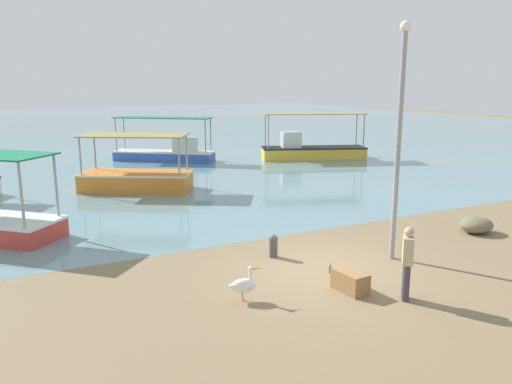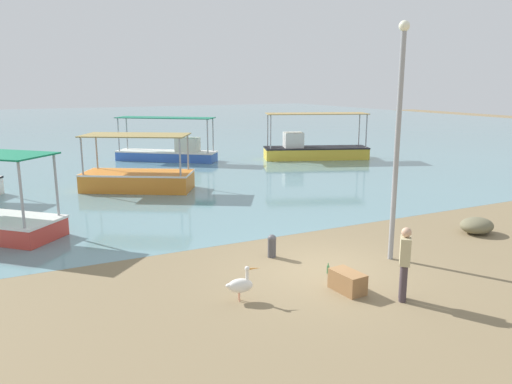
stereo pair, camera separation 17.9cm
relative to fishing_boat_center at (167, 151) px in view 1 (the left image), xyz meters
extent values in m
plane|color=olive|center=(-1.91, -19.83, -0.59)|extent=(120.00, 120.00, 0.00)
cube|color=slate|center=(-1.91, 28.17, -0.59)|extent=(110.00, 90.00, 0.00)
cylinder|color=#99999E|center=(-7.69, -13.52, 1.03)|extent=(0.08, 0.08, 1.96)
cylinder|color=#99999E|center=(-8.72, -14.60, 1.03)|extent=(0.08, 0.08, 1.96)
cube|color=blue|center=(-0.17, 0.13, -0.28)|extent=(5.80, 4.92, 0.61)
cube|color=silver|center=(-0.17, 0.13, -0.02)|extent=(5.86, 4.97, 0.08)
cylinder|color=#99999E|center=(-2.80, 1.41, 1.04)|extent=(0.08, 0.08, 2.03)
cylinder|color=#99999E|center=(-2.08, 2.34, 1.04)|extent=(0.08, 0.08, 2.03)
cylinder|color=#99999E|center=(1.75, -2.08, 1.04)|extent=(0.08, 0.08, 2.03)
cylinder|color=#99999E|center=(2.46, -1.16, 1.04)|extent=(0.08, 0.08, 2.03)
cube|color=#1B6C50|center=(-0.17, 0.13, 2.08)|extent=(5.71, 4.88, 0.05)
cube|color=beige|center=(0.95, -0.73, 0.45)|extent=(1.68, 1.61, 0.86)
cube|color=gold|center=(8.64, -3.35, -0.21)|extent=(6.74, 3.97, 0.75)
cube|color=black|center=(8.64, -3.35, 0.13)|extent=(6.79, 4.02, 0.08)
cylinder|color=#99999E|center=(11.73, -3.70, 1.21)|extent=(0.08, 0.08, 2.09)
cylinder|color=#99999E|center=(11.19, -5.13, 1.21)|extent=(0.08, 0.08, 2.09)
cylinder|color=#99999E|center=(6.08, -1.56, 1.21)|extent=(0.08, 0.08, 2.09)
cylinder|color=#99999E|center=(5.54, -2.99, 1.21)|extent=(0.08, 0.08, 2.09)
cube|color=#987D48|center=(8.64, -3.35, 2.28)|extent=(6.59, 3.99, 0.05)
cube|color=silver|center=(7.26, -2.82, 0.64)|extent=(1.54, 1.57, 0.94)
cube|color=orange|center=(-3.84, -7.84, -0.17)|extent=(5.13, 4.10, 0.83)
cube|color=silver|center=(-3.84, -7.84, 0.20)|extent=(5.19, 4.15, 0.08)
cylinder|color=#99999E|center=(-1.55, -8.20, 1.06)|extent=(0.08, 0.08, 1.64)
cylinder|color=#99999E|center=(-2.40, -9.65, 1.06)|extent=(0.08, 0.08, 1.64)
cylinder|color=#99999E|center=(-5.28, -6.02, 1.06)|extent=(0.08, 0.08, 1.64)
cylinder|color=#99999E|center=(-6.13, -7.47, 1.06)|extent=(0.08, 0.08, 1.64)
cube|color=olive|center=(-3.84, -7.84, 1.91)|extent=(5.01, 4.08, 0.05)
cylinder|color=#E0997A|center=(-4.59, -20.55, -0.48)|extent=(0.03, 0.03, 0.22)
cylinder|color=#E0997A|center=(-4.62, -20.65, -0.48)|extent=(0.03, 0.03, 0.22)
ellipsoid|color=white|center=(-4.57, -20.60, -0.23)|extent=(0.61, 0.41, 0.32)
ellipsoid|color=white|center=(-4.82, -20.54, -0.21)|extent=(0.18, 0.15, 0.10)
cylinder|color=white|center=(-4.42, -20.64, -0.01)|extent=(0.07, 0.07, 0.26)
sphere|color=white|center=(-4.42, -20.64, 0.15)|extent=(0.11, 0.11, 0.11)
cone|color=#E5933F|center=(-4.26, -20.68, 0.14)|extent=(0.30, 0.13, 0.06)
cylinder|color=gray|center=(0.27, -19.98, 2.43)|extent=(0.14, 0.14, 6.05)
sphere|color=#EAEACC|center=(0.27, -19.98, 5.57)|extent=(0.28, 0.28, 0.28)
cylinder|color=#47474C|center=(-2.60, -18.40, -0.34)|extent=(0.23, 0.23, 0.50)
sphere|color=#4C4C51|center=(-2.60, -18.40, -0.06)|extent=(0.24, 0.24, 0.24)
cylinder|color=#40353B|center=(-1.25, -22.12, -0.17)|extent=(0.16, 0.16, 0.85)
cylinder|color=#40353B|center=(-1.37, -22.25, -0.17)|extent=(0.16, 0.16, 0.85)
cube|color=tan|center=(-1.31, -22.19, 0.57)|extent=(0.43, 0.45, 0.62)
sphere|color=tan|center=(-1.31, -22.19, 0.99)|extent=(0.22, 0.22, 0.22)
ellipsoid|color=#696449|center=(4.40, -19.35, -0.33)|extent=(1.12, 0.95, 0.52)
cube|color=olive|center=(-2.13, -21.25, -0.35)|extent=(0.55, 0.90, 0.48)
cylinder|color=#3F7F4C|center=(-1.89, -20.11, -0.49)|extent=(0.07, 0.07, 0.20)
cylinder|color=#3F7F4C|center=(-1.89, -20.11, -0.36)|extent=(0.03, 0.03, 0.07)
camera|label=1|loc=(-9.03, -29.98, 4.17)|focal=35.00mm
camera|label=2|loc=(-8.87, -30.06, 4.17)|focal=35.00mm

